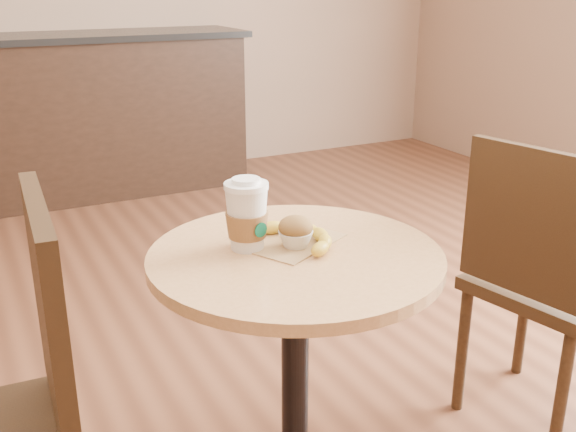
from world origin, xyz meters
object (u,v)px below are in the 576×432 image
object	(u,v)px
chair_right	(540,277)
banana	(303,236)
coffee_cup	(247,218)
muffin	(296,232)
cafe_table	(295,330)

from	to	relation	value
chair_right	banana	world-z (taller)	chair_right
coffee_cup	muffin	size ratio (longest dim) A/B	2.05
banana	chair_right	bearing A→B (deg)	-10.81
cafe_table	banana	world-z (taller)	banana
cafe_table	banana	xyz separation A→B (m)	(0.04, 0.04, 0.23)
muffin	banana	world-z (taller)	muffin
cafe_table	chair_right	distance (m)	0.83
coffee_cup	muffin	bearing A→B (deg)	-38.65
banana	muffin	bearing A→B (deg)	-164.56
chair_right	banana	bearing A→B (deg)	74.22
chair_right	coffee_cup	xyz separation A→B (m)	(-0.93, 0.09, 0.31)
coffee_cup	banana	world-z (taller)	coffee_cup
muffin	chair_right	bearing A→B (deg)	-2.94
cafe_table	chair_right	world-z (taller)	chair_right
chair_right	banana	xyz separation A→B (m)	(-0.79, 0.05, 0.25)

